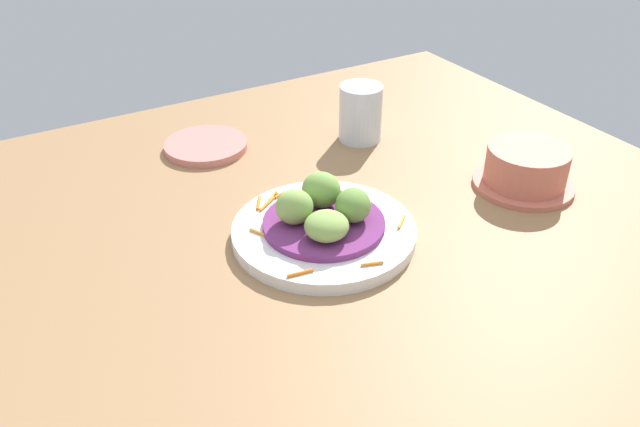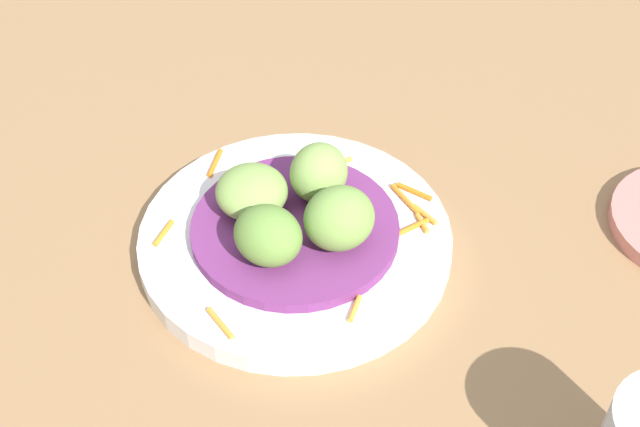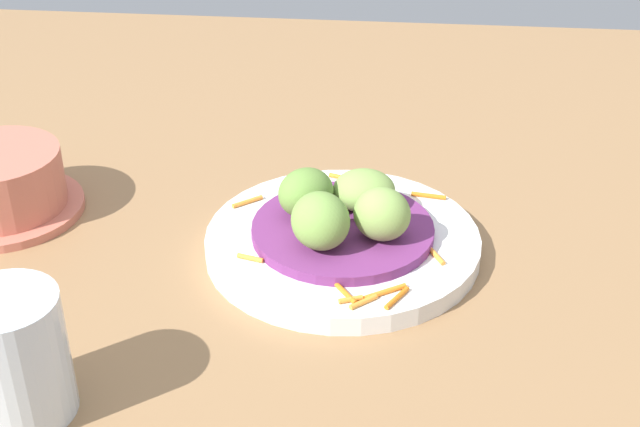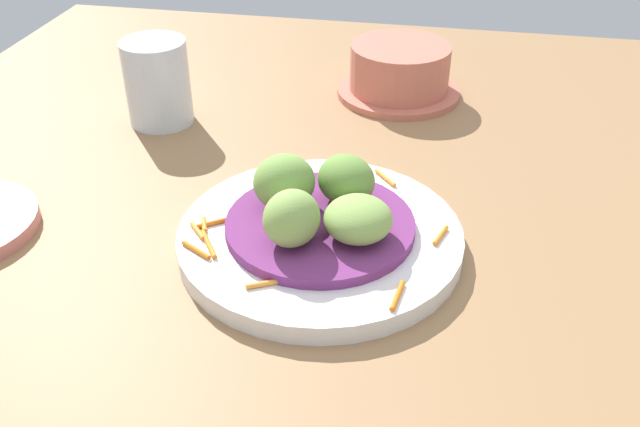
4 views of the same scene
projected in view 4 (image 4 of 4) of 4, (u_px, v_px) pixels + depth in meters
table_surface at (380, 257)px, 58.35cm from camera, size 110.00×110.00×2.00cm
main_plate at (320, 238)px, 57.47cm from camera, size 23.18×23.18×1.65cm
cabbage_bed at (320, 225)px, 56.77cm from camera, size 15.32×15.32×0.89cm
carrot_garnish at (280, 234)px, 56.23cm from camera, size 18.92×20.77×0.40cm
guac_scoop_left at (346, 180)px, 57.78cm from camera, size 6.49×6.63×4.15cm
guac_scoop_center at (284, 182)px, 57.00cm from camera, size 6.55×6.72×4.65cm
guac_scoop_right at (292, 218)px, 52.87cm from camera, size 5.69×5.40×4.43cm
guac_scoop_back at (358, 219)px, 53.83cm from camera, size 5.80×5.74×3.26cm
terracotta_bowl at (399, 72)px, 81.21cm from camera, size 14.29×14.29×6.05cm
water_glass at (157, 82)px, 74.59cm from camera, size 6.89×6.89×9.03cm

